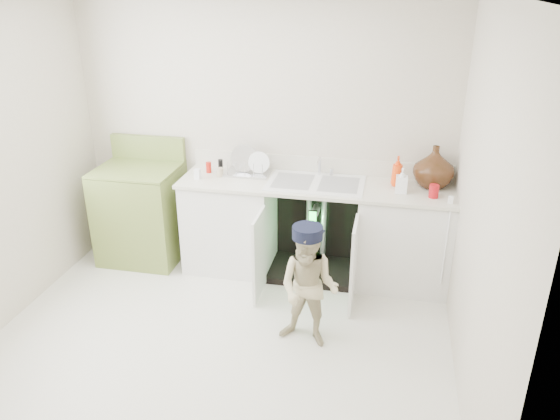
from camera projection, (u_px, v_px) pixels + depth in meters
The scene contains 5 objects.
ground at pixel (219, 342), 4.20m from camera, with size 3.50×3.50×0.00m, color beige.
room_shell at pixel (211, 191), 3.70m from camera, with size 6.00×5.50×1.26m.
counter_run at pixel (319, 226), 4.98m from camera, with size 2.44×1.02×1.26m.
avocado_stove at pixel (141, 212), 5.29m from camera, with size 0.75×0.65×1.16m.
repair_worker at pixel (309, 287), 4.01m from camera, with size 0.52×0.94×0.97m.
Camera 1 is at (1.17, -3.27, 2.62)m, focal length 35.00 mm.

